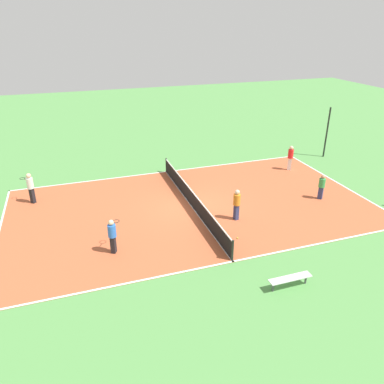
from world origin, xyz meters
name	(u,v)px	position (x,y,z in m)	size (l,w,h in m)	color
ground_plane	(192,207)	(0.00, 0.00, 0.00)	(80.00, 80.00, 0.00)	#518E47
court_surface	(192,206)	(0.00, 0.00, 0.01)	(11.12, 19.83, 0.02)	#B75633
tennis_net	(192,198)	(0.00, 0.00, 0.53)	(10.92, 0.10, 1.00)	black
bench	(290,279)	(7.74, 1.38, 0.39)	(0.36, 1.75, 0.45)	silver
player_near_blue	(112,234)	(3.16, -4.75, 0.96)	(0.98, 0.72, 1.64)	black
player_far_white	(30,186)	(-3.33, -8.39, 1.05)	(0.93, 0.86, 1.78)	black
player_far_green	(322,186)	(1.43, 7.35, 0.85)	(0.51, 0.51, 1.47)	navy
player_center_orange	(237,203)	(2.12, 1.70, 0.98)	(0.40, 0.40, 1.67)	navy
player_coach_red	(290,156)	(-3.12, 8.14, 1.01)	(0.50, 0.50, 1.72)	white
tennis_ball_far_baseline	(237,238)	(3.90, 0.96, 0.06)	(0.07, 0.07, 0.07)	#CCE033
tennis_ball_near_net	(214,228)	(2.65, 0.26, 0.06)	(0.07, 0.07, 0.07)	#CCE033
fence_post_back_left	(327,133)	(-4.75, 12.15, 1.87)	(0.12, 0.12, 3.73)	black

